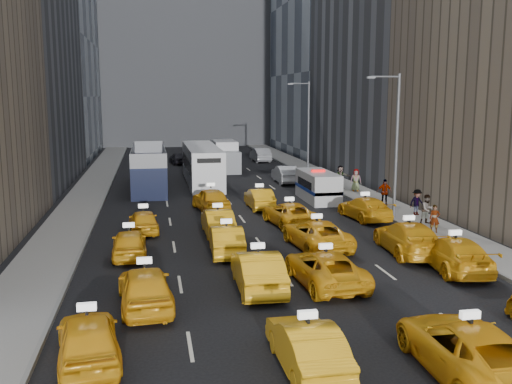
% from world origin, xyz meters
% --- Properties ---
extents(ground, '(160.00, 160.00, 0.00)m').
position_xyz_m(ground, '(0.00, 0.00, 0.00)').
color(ground, black).
rests_on(ground, ground).
extents(sidewalk_west, '(3.00, 90.00, 0.15)m').
position_xyz_m(sidewalk_west, '(-10.50, 25.00, 0.07)').
color(sidewalk_west, gray).
rests_on(sidewalk_west, ground).
extents(sidewalk_east, '(3.00, 90.00, 0.15)m').
position_xyz_m(sidewalk_east, '(10.50, 25.00, 0.07)').
color(sidewalk_east, gray).
rests_on(sidewalk_east, ground).
extents(curb_west, '(0.15, 90.00, 0.18)m').
position_xyz_m(curb_west, '(-9.05, 25.00, 0.09)').
color(curb_west, slate).
rests_on(curb_west, ground).
extents(curb_east, '(0.15, 90.00, 0.18)m').
position_xyz_m(curb_east, '(9.05, 25.00, 0.09)').
color(curb_east, slate).
rests_on(curb_east, ground).
extents(building_backdrop, '(30.00, 12.00, 40.00)m').
position_xyz_m(building_backdrop, '(0.00, 72.00, 20.00)').
color(building_backdrop, slate).
rests_on(building_backdrop, ground).
extents(streetlight_near, '(2.15, 0.22, 9.00)m').
position_xyz_m(streetlight_near, '(9.18, 12.00, 4.92)').
color(streetlight_near, '#595B60').
rests_on(streetlight_near, ground).
extents(streetlight_far, '(2.15, 0.22, 9.00)m').
position_xyz_m(streetlight_far, '(9.18, 32.00, 4.92)').
color(streetlight_far, '#595B60').
rests_on(streetlight_far, ground).
extents(taxi_0, '(2.30, 4.50, 1.47)m').
position_xyz_m(taxi_0, '(-7.47, -4.51, 0.73)').
color(taxi_0, '#F0A514').
rests_on(taxi_0, ground).
extents(taxi_1, '(1.58, 4.35, 1.43)m').
position_xyz_m(taxi_1, '(-1.34, -6.13, 0.71)').
color(taxi_1, '#F0A514').
rests_on(taxi_1, ground).
extents(taxi_2, '(2.68, 5.54, 1.52)m').
position_xyz_m(taxi_2, '(3.00, -7.18, 0.76)').
color(taxi_2, '#F0A514').
rests_on(taxi_2, ground).
extents(taxi_4, '(2.23, 4.75, 1.57)m').
position_xyz_m(taxi_4, '(-5.87, -0.42, 0.79)').
color(taxi_4, '#F0A514').
rests_on(taxi_4, ground).
extents(taxi_5, '(1.82, 4.87, 1.59)m').
position_xyz_m(taxi_5, '(-1.46, 0.80, 0.80)').
color(taxi_5, '#F0A514').
rests_on(taxi_5, ground).
extents(taxi_6, '(2.64, 5.21, 1.41)m').
position_xyz_m(taxi_6, '(1.38, 0.89, 0.71)').
color(taxi_6, '#F0A514').
rests_on(taxi_6, ground).
extents(taxi_7, '(2.71, 5.39, 1.50)m').
position_xyz_m(taxi_7, '(7.59, 1.73, 0.75)').
color(taxi_7, '#F0A514').
rests_on(taxi_7, ground).
extents(taxi_8, '(1.73, 4.07, 1.37)m').
position_xyz_m(taxi_8, '(-6.67, 6.45, 0.69)').
color(taxi_8, '#F0A514').
rests_on(taxi_8, ground).
extents(taxi_9, '(1.71, 4.42, 1.43)m').
position_xyz_m(taxi_9, '(-2.02, 6.15, 0.72)').
color(taxi_9, '#F0A514').
rests_on(taxi_9, ground).
extents(taxi_10, '(2.84, 5.35, 1.43)m').
position_xyz_m(taxi_10, '(2.66, 6.50, 0.72)').
color(taxi_10, '#F0A514').
rests_on(taxi_10, ground).
extents(taxi_11, '(2.68, 5.61, 1.58)m').
position_xyz_m(taxi_11, '(6.79, 4.66, 0.79)').
color(taxi_11, '#F0A514').
rests_on(taxi_11, ground).
extents(taxi_12, '(1.86, 4.00, 1.32)m').
position_xyz_m(taxi_12, '(-6.05, 11.42, 0.66)').
color(taxi_12, '#F0A514').
rests_on(taxi_12, ground).
extents(taxi_13, '(1.57, 4.36, 1.43)m').
position_xyz_m(taxi_13, '(-1.96, 10.32, 0.72)').
color(taxi_13, '#F0A514').
rests_on(taxi_13, ground).
extents(taxi_14, '(2.84, 5.13, 1.36)m').
position_xyz_m(taxi_14, '(2.55, 11.88, 0.68)').
color(taxi_14, '#F0A514').
rests_on(taxi_14, ground).
extents(taxi_15, '(2.44, 5.01, 1.41)m').
position_xyz_m(taxi_15, '(7.59, 12.55, 0.70)').
color(taxi_15, '#F0A514').
rests_on(taxi_15, ground).
extents(taxi_16, '(2.47, 4.83, 1.58)m').
position_xyz_m(taxi_16, '(-1.64, 16.96, 0.79)').
color(taxi_16, '#F0A514').
rests_on(taxi_16, ground).
extents(taxi_17, '(1.54, 4.23, 1.38)m').
position_xyz_m(taxi_17, '(1.73, 17.19, 0.69)').
color(taxi_17, '#F0A514').
rests_on(taxi_17, ground).
extents(nypd_van, '(2.14, 5.39, 2.31)m').
position_xyz_m(nypd_van, '(6.53, 19.25, 1.04)').
color(nypd_van, silver).
rests_on(nypd_van, ground).
extents(double_decker, '(3.31, 12.00, 3.45)m').
position_xyz_m(double_decker, '(-5.74, 27.15, 1.71)').
color(double_decker, black).
rests_on(double_decker, ground).
extents(city_bus, '(3.10, 12.85, 3.30)m').
position_xyz_m(city_bus, '(-1.13, 29.40, 1.64)').
color(city_bus, silver).
rests_on(city_bus, ground).
extents(box_truck, '(2.91, 6.84, 3.04)m').
position_xyz_m(box_truck, '(2.04, 37.47, 1.49)').
color(box_truck, silver).
rests_on(box_truck, ground).
extents(misc_car_0, '(1.69, 4.74, 1.56)m').
position_xyz_m(misc_car_0, '(6.17, 28.22, 0.78)').
color(misc_car_0, '#ABAEB3').
rests_on(misc_car_0, ground).
extents(misc_car_1, '(3.02, 5.37, 1.42)m').
position_xyz_m(misc_car_1, '(-5.54, 40.96, 0.71)').
color(misc_car_1, black).
rests_on(misc_car_1, ground).
extents(misc_car_2, '(2.69, 5.75, 1.62)m').
position_xyz_m(misc_car_2, '(2.43, 46.27, 0.81)').
color(misc_car_2, gray).
rests_on(misc_car_2, ground).
extents(misc_car_3, '(2.07, 4.08, 1.33)m').
position_xyz_m(misc_car_3, '(-2.55, 44.04, 0.67)').
color(misc_car_3, black).
rests_on(misc_car_3, ground).
extents(misc_car_4, '(1.84, 4.95, 1.62)m').
position_xyz_m(misc_car_4, '(7.13, 44.93, 0.81)').
color(misc_car_4, '#929399').
rests_on(misc_car_4, ground).
extents(pedestrian_0, '(0.67, 0.56, 1.55)m').
position_xyz_m(pedestrian_0, '(9.90, 7.93, 0.93)').
color(pedestrian_0, gray).
rests_on(pedestrian_0, sidewalk_east).
extents(pedestrian_1, '(0.93, 0.61, 1.76)m').
position_xyz_m(pedestrian_1, '(10.50, 9.97, 1.03)').
color(pedestrian_1, gray).
rests_on(pedestrian_1, sidewalk_east).
extents(pedestrian_2, '(1.14, 0.64, 1.66)m').
position_xyz_m(pedestrian_2, '(11.06, 12.46, 0.98)').
color(pedestrian_2, gray).
rests_on(pedestrian_2, sidewalk_east).
extents(pedestrian_3, '(1.16, 0.75, 1.83)m').
position_xyz_m(pedestrian_3, '(10.35, 15.99, 1.06)').
color(pedestrian_3, gray).
rests_on(pedestrian_3, sidewalk_east).
extents(pedestrian_4, '(0.97, 0.69, 1.78)m').
position_xyz_m(pedestrian_4, '(10.47, 21.97, 1.04)').
color(pedestrian_4, gray).
rests_on(pedestrian_4, sidewalk_east).
extents(pedestrian_5, '(1.78, 0.64, 1.89)m').
position_xyz_m(pedestrian_5, '(9.69, 23.47, 1.09)').
color(pedestrian_5, gray).
rests_on(pedestrian_5, sidewalk_east).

